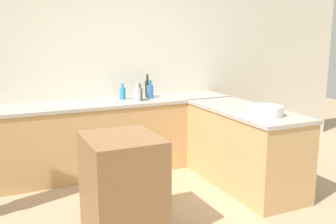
% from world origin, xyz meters
% --- Properties ---
extents(wall_back, '(8.00, 0.06, 2.70)m').
position_xyz_m(wall_back, '(0.00, 2.07, 1.35)').
color(wall_back, silver).
rests_on(wall_back, ground_plane).
extents(counter_back, '(3.11, 0.67, 0.92)m').
position_xyz_m(counter_back, '(0.00, 1.72, 0.46)').
color(counter_back, tan).
rests_on(counter_back, ground_plane).
extents(counter_peninsula, '(0.69, 1.64, 0.92)m').
position_xyz_m(counter_peninsula, '(1.21, 0.60, 0.46)').
color(counter_peninsula, tan).
rests_on(counter_peninsula, ground_plane).
extents(island_table, '(0.62, 0.70, 0.91)m').
position_xyz_m(island_table, '(-0.45, 0.08, 0.45)').
color(island_table, brown).
rests_on(island_table, ground_plane).
extents(mixing_bowl, '(0.37, 0.37, 0.10)m').
position_xyz_m(mixing_bowl, '(1.17, 0.20, 0.97)').
color(mixing_bowl, white).
rests_on(mixing_bowl, counter_peninsula).
extents(olive_oil_bottle, '(0.07, 0.07, 0.21)m').
position_xyz_m(olive_oil_bottle, '(0.32, 1.67, 1.00)').
color(olive_oil_bottle, '#475B1E').
rests_on(olive_oil_bottle, counter_back).
extents(wine_bottle_dark, '(0.07, 0.07, 0.31)m').
position_xyz_m(wine_bottle_dark, '(0.50, 1.84, 1.04)').
color(wine_bottle_dark, black).
rests_on(wine_bottle_dark, counter_back).
extents(vinegar_bottle_clear, '(0.08, 0.08, 0.23)m').
position_xyz_m(vinegar_bottle_clear, '(0.26, 1.58, 1.01)').
color(vinegar_bottle_clear, silver).
rests_on(vinegar_bottle_clear, counter_back).
extents(dish_soap_bottle, '(0.08, 0.08, 0.21)m').
position_xyz_m(dish_soap_bottle, '(0.13, 1.81, 1.00)').
color(dish_soap_bottle, '#338CBF').
rests_on(dish_soap_bottle, counter_back).
extents(water_bottle_blue, '(0.09, 0.09, 0.24)m').
position_xyz_m(water_bottle_blue, '(0.49, 1.73, 1.01)').
color(water_bottle_blue, '#386BB7').
rests_on(water_bottle_blue, counter_back).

